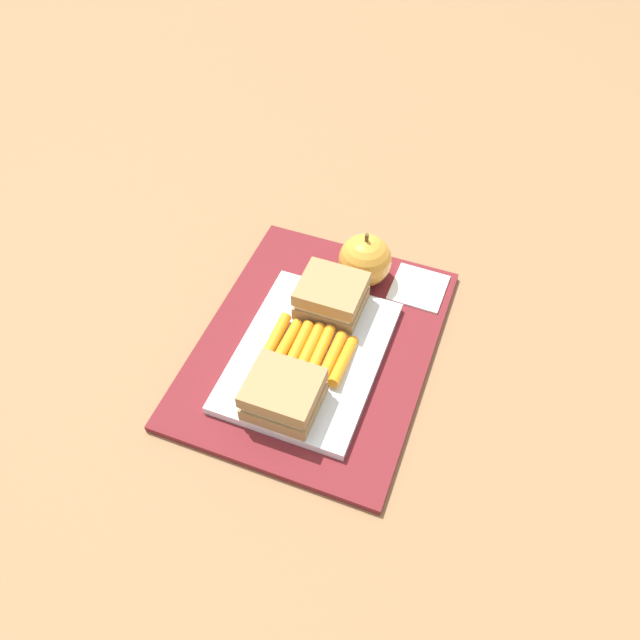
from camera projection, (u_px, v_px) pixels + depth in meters
ground_plane at (316, 348)px, 0.79m from camera, size 2.40×2.40×0.00m
lunchbag_mat at (316, 346)px, 0.79m from camera, size 0.36×0.28×0.01m
food_tray at (309, 356)px, 0.76m from camera, size 0.23×0.17×0.01m
sandwich_half_left at (283, 394)px, 0.70m from camera, size 0.07×0.08×0.04m
sandwich_half_right at (331, 296)px, 0.79m from camera, size 0.07×0.08×0.04m
carrot_sticks_bundle at (309, 350)px, 0.75m from camera, size 0.08×0.10×0.02m
apple at (365, 260)px, 0.83m from camera, size 0.07×0.07×0.08m
paper_napkin at (418, 288)px, 0.84m from camera, size 0.07×0.07×0.00m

